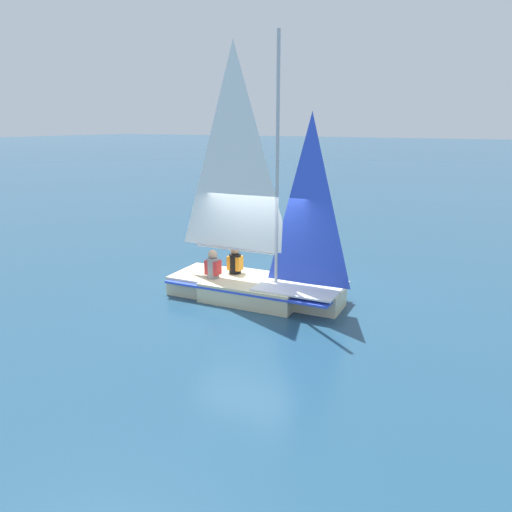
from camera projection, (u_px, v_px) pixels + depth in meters
name	position (u px, v px, depth m)	size (l,w,h in m)	color
ground_plane	(256.00, 298.00, 12.08)	(260.00, 260.00, 0.00)	navy
sailboat_main	(255.00, 266.00, 11.88)	(2.04, 4.36, 6.01)	beige
sailor_helm	(235.00, 267.00, 12.48)	(0.32, 0.36, 1.16)	black
sailor_crew	(213.00, 272.00, 12.11)	(0.32, 0.36, 1.16)	black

